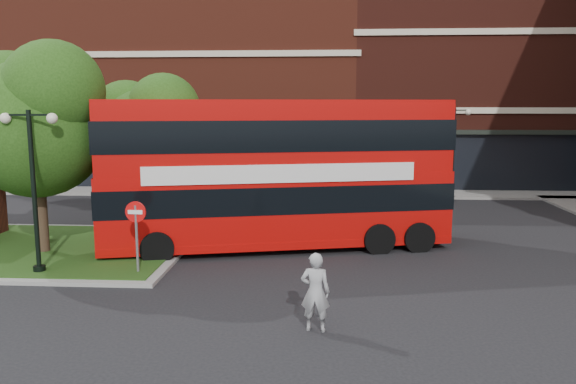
# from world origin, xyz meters

# --- Properties ---
(ground) EXTENTS (120.00, 120.00, 0.00)m
(ground) POSITION_xyz_m (0.00, 0.00, 0.00)
(ground) COLOR black
(ground) RESTS_ON ground
(pavement_far) EXTENTS (44.00, 3.00, 0.12)m
(pavement_far) POSITION_xyz_m (0.00, 16.50, 0.06)
(pavement_far) COLOR slate
(pavement_far) RESTS_ON ground
(terrace_far_left) EXTENTS (26.00, 12.00, 14.00)m
(terrace_far_left) POSITION_xyz_m (-8.00, 24.00, 7.00)
(terrace_far_left) COLOR maroon
(terrace_far_left) RESTS_ON ground
(terrace_far_right) EXTENTS (18.00, 12.00, 16.00)m
(terrace_far_right) POSITION_xyz_m (14.00, 24.00, 8.00)
(terrace_far_right) COLOR #471911
(terrace_far_right) RESTS_ON ground
(traffic_island) EXTENTS (12.60, 7.60, 0.15)m
(traffic_island) POSITION_xyz_m (-8.00, 3.00, 0.07)
(traffic_island) COLOR gray
(traffic_island) RESTS_ON ground
(tree_island_west) EXTENTS (5.40, 4.71, 7.21)m
(tree_island_west) POSITION_xyz_m (-6.60, 2.58, 4.79)
(tree_island_west) COLOR #2D2116
(tree_island_west) RESTS_ON ground
(tree_island_east) EXTENTS (4.46, 3.90, 6.29)m
(tree_island_east) POSITION_xyz_m (-3.58, 5.06, 4.24)
(tree_island_east) COLOR #2D2116
(tree_island_east) RESTS_ON ground
(lamp_island) EXTENTS (1.72, 0.36, 5.00)m
(lamp_island) POSITION_xyz_m (-5.50, 0.20, 2.83)
(lamp_island) COLOR black
(lamp_island) RESTS_ON ground
(lamp_far_left) EXTENTS (1.72, 0.36, 5.00)m
(lamp_far_left) POSITION_xyz_m (2.00, 14.50, 2.83)
(lamp_far_left) COLOR black
(lamp_far_left) RESTS_ON ground
(lamp_far_right) EXTENTS (1.72, 0.36, 5.00)m
(lamp_far_right) POSITION_xyz_m (10.00, 14.50, 2.83)
(lamp_far_right) COLOR black
(lamp_far_right) RESTS_ON ground
(bus) EXTENTS (12.51, 5.44, 4.66)m
(bus) POSITION_xyz_m (1.43, 4.00, 3.06)
(bus) COLOR #AC0906
(bus) RESTS_ON ground
(woman) EXTENTS (0.72, 0.51, 1.85)m
(woman) POSITION_xyz_m (2.94, -3.50, 0.92)
(woman) COLOR #969699
(woman) RESTS_ON ground
(car_silver) EXTENTS (4.44, 1.85, 1.50)m
(car_silver) POSITION_xyz_m (-3.12, 14.50, 0.75)
(car_silver) COLOR silver
(car_silver) RESTS_ON ground
(car_white) EXTENTS (3.95, 1.50, 1.29)m
(car_white) POSITION_xyz_m (3.00, 16.00, 0.64)
(car_white) COLOR silver
(car_white) RESTS_ON ground
(no_entry_sign) EXTENTS (0.64, 0.09, 2.30)m
(no_entry_sign) POSITION_xyz_m (-2.48, 0.31, 1.64)
(no_entry_sign) COLOR slate
(no_entry_sign) RESTS_ON ground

